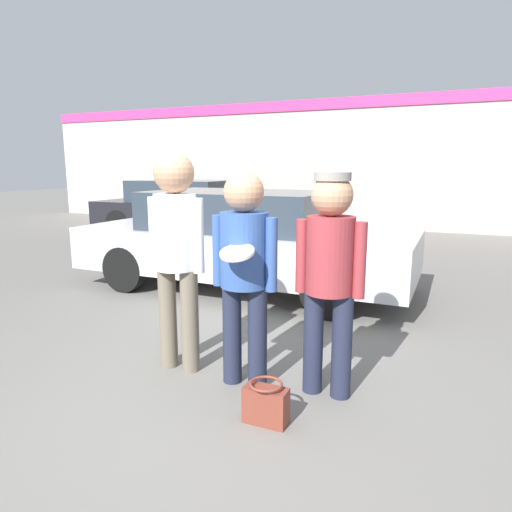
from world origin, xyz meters
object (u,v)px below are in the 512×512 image
Objects in this scene: parked_car_near at (243,239)px; parked_car_far at (186,208)px; handbag at (266,403)px; person_right at (330,265)px; person_left at (176,242)px; person_middle_with_frisbee at (244,261)px; shrub at (262,208)px.

parked_car_far is at bearing 131.77° from parked_car_near.
handbag is at bearing -54.02° from parked_car_far.
handbag is (4.97, -6.85, -0.58)m from parked_car_far.
person_right is 0.38× the size of parked_car_far.
parked_car_far is (-3.96, 6.35, -0.38)m from person_left.
parked_car_near is 1.05× the size of parked_car_far.
parked_car_near reaches higher than handbag.
person_right reaches higher than parked_car_far.
person_right reaches higher than handbag.
person_middle_with_frisbee is at bearing 129.25° from handbag.
person_right is (0.64, 0.11, 0.00)m from person_middle_with_frisbee.
parked_car_far is (-4.60, 6.39, -0.28)m from person_middle_with_frisbee.
handbag is (-0.26, -0.57, -0.86)m from person_right.
person_left is at bearing -76.25° from parked_car_near.
handbag is (1.01, -0.50, -0.96)m from person_left.
person_middle_with_frisbee is (0.64, -0.04, -0.10)m from person_left.
person_middle_with_frisbee is at bearing -64.41° from parked_car_near.
parked_car_far is 4.21× the size of shrub.
parked_car_near is 4.42× the size of shrub.
person_middle_with_frisbee reaches higher than parked_car_near.
person_left is 1.73× the size of shrub.
handbag is at bearing -66.65° from shrub.
person_left reaches higher than person_middle_with_frisbee.
person_middle_with_frisbee is 2.99m from parked_car_near.
handbag is at bearing -62.16° from parked_car_near.
person_left is 7.49m from parked_car_far.
shrub is (-2.54, 6.58, -0.17)m from parked_car_near.
person_middle_with_frisbee is 1.59× the size of shrub.
parked_car_near is at bearing -48.23° from parked_car_far.
person_middle_with_frisbee is at bearing -170.24° from person_right.
shrub is at bearing 112.43° from person_middle_with_frisbee.
person_right is at bearing -53.24° from parked_car_near.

